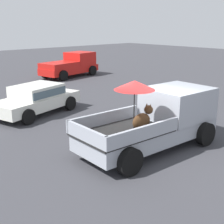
% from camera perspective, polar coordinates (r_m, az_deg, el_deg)
% --- Properties ---
extents(ground_plane, '(80.00, 80.00, 0.00)m').
position_cam_1_polar(ground_plane, '(10.74, 6.52, -6.58)').
color(ground_plane, '#38383D').
extents(pickup_truck_main, '(5.14, 2.47, 2.42)m').
position_cam_1_polar(pickup_truck_main, '(10.73, 8.40, -1.15)').
color(pickup_truck_main, black).
rests_on(pickup_truck_main, ground).
extents(pickup_truck_red, '(5.04, 2.82, 1.80)m').
position_cam_1_polar(pickup_truck_red, '(25.08, -7.31, 8.35)').
color(pickup_truck_red, black).
rests_on(pickup_truck_red, ground).
extents(parked_sedan_far, '(4.61, 2.82, 1.33)m').
position_cam_1_polar(parked_sedan_far, '(14.94, -13.42, 2.49)').
color(parked_sedan_far, black).
rests_on(parked_sedan_far, ground).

